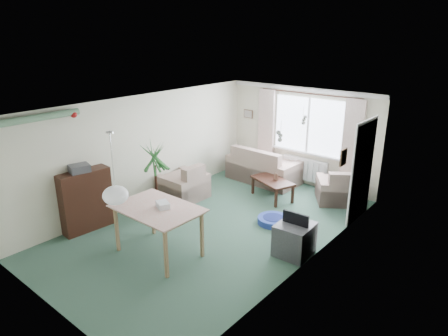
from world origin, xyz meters
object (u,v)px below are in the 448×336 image
Objects in this scene: sofa at (264,164)px; dining_table at (159,231)px; bookshelf at (86,200)px; houseplant at (156,179)px; pet_bed at (273,220)px; coffee_table at (272,189)px; armchair_corner at (338,185)px; armchair_left at (183,181)px; tv_cube at (294,239)px.

dining_table is (0.63, -4.08, -0.02)m from sofa.
houseplant reaches higher than bookshelf.
bookshelf is 1.90× the size of pet_bed.
bookshelf is at bearing -171.19° from dining_table.
sofa is at bearing 129.05° from pet_bed.
coffee_table is 1.28m from pet_bed.
houseplant is at bearing -149.36° from pet_bed.
armchair_corner is at bearing -179.20° from sofa.
sofa is 2.88× the size of pet_bed.
houseplant reaches higher than armchair_left.
dining_table is (-1.37, -4.06, 0.03)m from armchair_corner.
dining_table is (-0.16, -3.27, 0.20)m from coffee_table.
tv_cube is at bearing 9.16° from houseplant.
coffee_table is (-1.22, -0.79, -0.16)m from armchair_corner.
sofa is 4.13m from dining_table.
pet_bed is at bearing 30.64° from houseplant.
houseplant is at bearing -120.63° from coffee_table.
sofa reaches higher than dining_table.
tv_cube is at bearing -39.36° from pet_bed.
tv_cube is at bearing 64.43° from armchair_corner.
armchair_corner is at bearing 32.98° from coffee_table.
pet_bed is (2.29, 0.25, -0.36)m from armchair_left.
armchair_left is 3.24m from tv_cube.
houseplant is at bearing 70.67° from bookshelf.
tv_cube is at bearing -47.72° from coffee_table.
pet_bed is (1.51, -1.86, -0.39)m from sofa.
dining_table is 2.41m from pet_bed.
pet_bed is at bearing 137.35° from tv_cube.
coffee_table is at bearing -1.65° from armchair_corner.
sofa is at bearing -35.34° from armchair_corner.
houseplant is at bearing 15.44° from armchair_corner.
bookshelf is at bearing -8.14° from armchair_left.
tv_cube is (1.78, 1.47, -0.14)m from dining_table.
sofa is 3.15m from houseplant.
pet_bed is at bearing 96.69° from armchair_left.
houseplant is 2.57× the size of tv_cube.
bookshelf reaches higher than armchair_corner.
coffee_table is (0.79, -0.82, -0.22)m from sofa.
armchair_corner is 0.64× the size of dining_table.
armchair_corner is 4.01m from houseplant.
armchair_left reaches higher than armchair_corner.
armchair_left is 1.07m from houseplant.
armchair_corner reaches higher than tv_cube.
coffee_table is at bearing 128.99° from tv_cube.
coffee_table reaches higher than pet_bed.
armchair_corner is 1.93m from pet_bed.
sofa is 1.92× the size of armchair_left.
armchair_corner is 1.40× the size of pet_bed.
sofa is 2.01m from armchair_corner.
houseplant is at bearing 13.56° from armchair_left.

